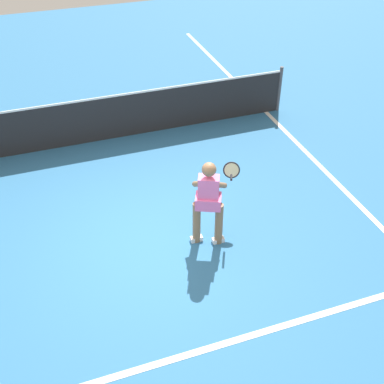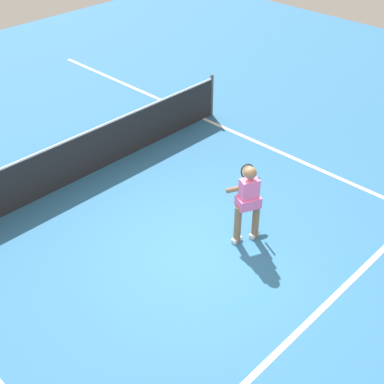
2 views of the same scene
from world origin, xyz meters
The scene contains 5 objects.
ground_plane centered at (0.00, 0.00, 0.00)m, with size 26.97×26.97×0.00m, color teal.
service_line_marking centered at (0.00, -2.22, 0.00)m, with size 7.67×0.10×0.01m, color white.
sideline_right_marking centered at (3.84, 0.00, 0.00)m, with size 0.10×18.75×0.01m, color white.
court_net centered at (0.00, 3.55, 0.51)m, with size 8.35×0.08×1.10m.
tennis_player centered at (0.91, -0.24, 0.85)m, with size 1.02×0.84×1.55m.
Camera 1 is at (-1.33, -5.84, 5.54)m, focal length 45.81 mm.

